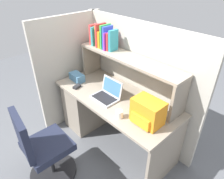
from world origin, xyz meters
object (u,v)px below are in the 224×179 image
tissue_box (77,77)px  office_chair (43,152)px  computer_mouse (77,87)px  paper_cup (119,114)px  backpack (147,112)px  laptop (108,94)px

tissue_box → office_chair: bearing=-55.0°
computer_mouse → paper_cup: 0.79m
backpack → computer_mouse: (-1.02, -0.13, -0.11)m
paper_cup → tissue_box: (-0.94, 0.13, 0.01)m
backpack → tissue_box: bearing=-178.9°
tissue_box → laptop: bearing=5.1°
backpack → paper_cup: (-0.23, -0.15, -0.08)m
paper_cup → laptop: bearing=156.6°
paper_cup → office_chair: bearing=-121.3°
backpack → office_chair: size_ratio=0.32×
laptop → computer_mouse: bearing=-162.5°
tissue_box → paper_cup: bearing=-5.1°
office_chair → tissue_box: bearing=-51.3°
laptop → paper_cup: (0.35, -0.15, -0.01)m
backpack → tissue_box: (-1.18, -0.02, -0.07)m
laptop → backpack: size_ratio=1.04×
backpack → office_chair: backpack is taller
laptop → backpack: 0.59m
backpack → computer_mouse: backpack is taller
laptop → tissue_box: (-0.59, -0.03, -0.00)m
computer_mouse → office_chair: office_chair is taller
computer_mouse → tissue_box: bearing=127.7°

